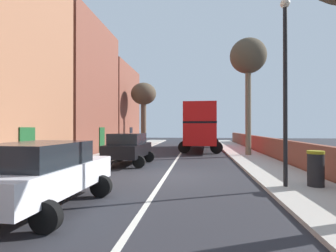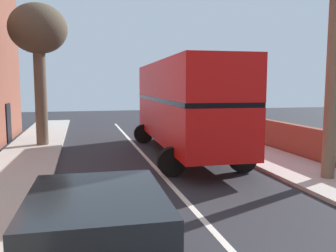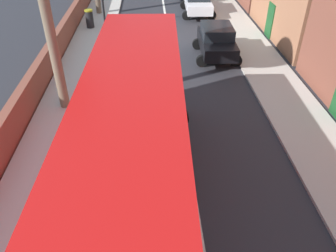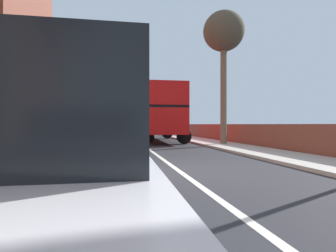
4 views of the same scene
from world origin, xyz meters
TOP-DOWN VIEW (x-y plane):
  - double_decker_bus at (1.70, 13.51)m, footprint 3.82×10.48m
  - parked_car_black_left_0 at (-2.50, 3.08)m, footprint 2.56×3.97m
  - street_tree_left_2 at (-4.56, 17.20)m, footprint 2.78×2.78m

SIDE VIEW (x-z plane):
  - parked_car_black_left_0 at x=-2.50m, z-range 0.10..1.86m
  - double_decker_bus at x=1.70m, z-range 0.32..4.38m
  - street_tree_left_2 at x=-4.56m, z-range 2.10..8.98m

